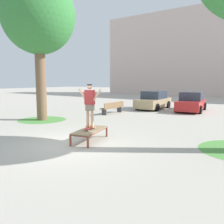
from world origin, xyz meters
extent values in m
plane|color=#B2AA9E|center=(0.00, 0.00, 0.00)|extent=(120.00, 120.00, 0.00)
cube|color=beige|center=(-1.24, 32.55, 6.65)|extent=(38.25, 4.00, 13.29)
cube|color=brown|center=(-0.40, 1.60, 0.19)|extent=(0.07, 0.07, 0.38)
cube|color=brown|center=(0.28, 1.79, 0.19)|extent=(0.07, 0.07, 0.38)
cube|color=brown|center=(0.09, -0.17, 0.19)|extent=(0.07, 0.07, 0.38)
cube|color=brown|center=(0.76, 0.01, 0.19)|extent=(0.07, 0.07, 0.38)
cylinder|color=brown|center=(-0.15, 0.72, 0.41)|extent=(0.55, 1.85, 0.05)
cylinder|color=brown|center=(0.52, 0.90, 0.41)|extent=(0.55, 1.85, 0.05)
cylinder|color=brown|center=(-0.06, 1.70, 0.41)|extent=(0.75, 0.25, 0.05)
cylinder|color=brown|center=(0.43, -0.08, 0.41)|extent=(0.75, 0.25, 0.05)
cube|color=#847051|center=(0.18, 0.81, 0.45)|extent=(1.23, 2.03, 0.03)
cube|color=#B23333|center=(0.18, 0.82, 0.54)|extent=(0.37, 0.82, 0.02)
cylinder|color=silver|center=(0.04, 1.08, 0.49)|extent=(0.04, 0.06, 0.06)
cylinder|color=silver|center=(0.19, 1.11, 0.49)|extent=(0.04, 0.06, 0.06)
cylinder|color=silver|center=(0.17, 0.53, 0.49)|extent=(0.04, 0.06, 0.06)
cylinder|color=silver|center=(0.31, 0.57, 0.49)|extent=(0.04, 0.06, 0.06)
cylinder|color=tan|center=(0.08, 0.80, 0.96)|extent=(0.11, 0.11, 0.82)
cube|color=#99704C|center=(0.07, 0.85, 0.59)|extent=(0.15, 0.26, 0.07)
cylinder|color=tan|center=(0.28, 0.85, 0.96)|extent=(0.11, 0.11, 0.82)
cube|color=#99704C|center=(0.26, 0.90, 0.59)|extent=(0.15, 0.26, 0.07)
cube|color=#756B5B|center=(0.18, 0.82, 1.34)|extent=(0.34, 0.26, 0.24)
cube|color=maroon|center=(0.18, 0.82, 1.74)|extent=(0.40, 0.29, 0.56)
cylinder|color=tan|center=(-0.11, 0.76, 1.81)|extent=(0.41, 0.17, 0.52)
cylinder|color=tan|center=(0.47, 0.89, 1.81)|extent=(0.41, 0.17, 0.52)
sphere|color=tan|center=(0.18, 0.82, 2.15)|extent=(0.20, 0.20, 0.20)
cylinder|color=black|center=(0.18, 0.82, 2.22)|extent=(0.19, 0.19, 0.05)
cylinder|color=brown|center=(-5.54, 3.04, 2.16)|extent=(0.60, 0.60, 4.31)
ellipsoid|color=#337A38|center=(-5.54, 3.04, 6.11)|extent=(4.22, 4.22, 4.43)
cylinder|color=#519342|center=(-5.54, 3.04, 0.00)|extent=(2.85, 2.85, 0.01)
cube|color=tan|center=(-2.56, 12.17, 0.51)|extent=(1.94, 4.29, 0.70)
cube|color=#2D3847|center=(-2.57, 12.32, 1.18)|extent=(1.68, 2.19, 0.64)
cylinder|color=black|center=(-1.63, 10.91, 0.30)|extent=(0.25, 0.61, 0.60)
cylinder|color=black|center=(-3.33, 10.82, 0.30)|extent=(0.25, 0.61, 0.60)
cylinder|color=black|center=(-1.78, 13.51, 0.30)|extent=(0.25, 0.61, 0.60)
cylinder|color=black|center=(-3.48, 13.42, 0.30)|extent=(0.25, 0.61, 0.60)
cube|color=red|center=(0.51, 12.49, 0.51)|extent=(2.27, 4.40, 0.70)
cube|color=#2D3847|center=(0.49, 12.64, 1.18)|extent=(1.84, 2.30, 0.64)
cylinder|color=black|center=(1.54, 11.32, 0.30)|extent=(0.30, 0.62, 0.60)
cylinder|color=black|center=(-0.15, 11.08, 0.30)|extent=(0.30, 0.62, 0.60)
cylinder|color=black|center=(1.17, 13.90, 0.30)|extent=(0.30, 0.62, 0.60)
cylinder|color=black|center=(-0.51, 13.66, 0.30)|extent=(0.30, 0.62, 0.60)
cube|color=brown|center=(-3.72, 7.82, 0.43)|extent=(0.45, 2.40, 0.06)
cube|color=brown|center=(-3.52, 7.82, 0.65)|extent=(0.05, 2.40, 0.36)
cube|color=#424247|center=(-3.72, 6.86, 0.20)|extent=(0.37, 0.08, 0.40)
cube|color=#424247|center=(-3.72, 8.78, 0.20)|extent=(0.37, 0.08, 0.40)
camera|label=1|loc=(6.27, -6.24, 2.39)|focal=38.52mm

